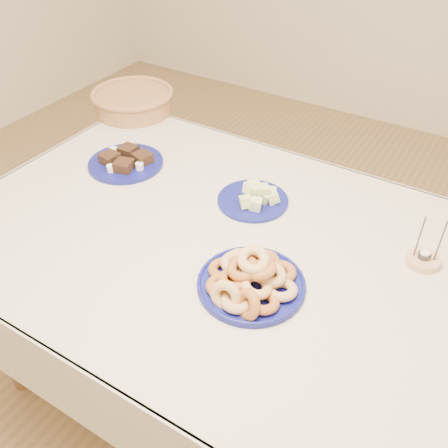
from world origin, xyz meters
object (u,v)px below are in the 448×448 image
(melon_plate, at_px, (255,197))
(dining_table, at_px, (233,268))
(donut_platter, at_px, (251,279))
(brownie_plate, at_px, (126,161))
(wicker_basket, at_px, (133,100))
(candle_holder, at_px, (423,259))

(melon_plate, bearing_deg, dining_table, -78.98)
(donut_platter, height_order, brownie_plate, donut_platter)
(dining_table, bearing_deg, donut_platter, -45.58)
(dining_table, bearing_deg, wicker_basket, 147.27)
(dining_table, distance_m, melon_plate, 0.24)
(dining_table, height_order, wicker_basket, wicker_basket)
(dining_table, relative_size, brownie_plate, 6.36)
(melon_plate, xyz_separation_m, brownie_plate, (-0.50, -0.04, -0.01))
(brownie_plate, xyz_separation_m, wicker_basket, (-0.25, 0.35, 0.03))
(dining_table, xyz_separation_m, melon_plate, (-0.04, 0.20, 0.13))
(melon_plate, distance_m, wicker_basket, 0.82)
(wicker_basket, relative_size, candle_holder, 2.40)
(donut_platter, relative_size, candle_holder, 1.99)
(brownie_plate, bearing_deg, candle_holder, 2.00)
(wicker_basket, bearing_deg, candle_holder, -13.73)
(wicker_basket, distance_m, candle_holder, 1.32)
(donut_platter, height_order, candle_holder, candle_holder)
(donut_platter, distance_m, brownie_plate, 0.74)
(melon_plate, bearing_deg, candle_holder, -0.49)
(brownie_plate, bearing_deg, wicker_basket, 126.01)
(dining_table, relative_size, melon_plate, 7.09)
(brownie_plate, bearing_deg, dining_table, -16.57)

